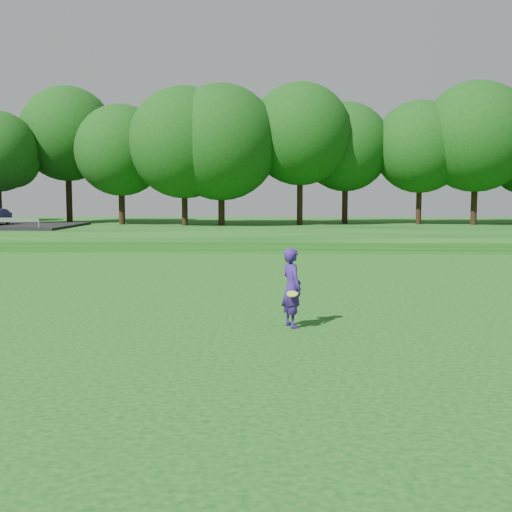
{
  "coord_description": "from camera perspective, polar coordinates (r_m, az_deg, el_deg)",
  "views": [
    {
      "loc": [
        3.53,
        -14.49,
        3.19
      ],
      "look_at": [
        2.81,
        4.57,
        1.3
      ],
      "focal_mm": 45.0,
      "sensor_mm": 36.0,
      "label": 1
    }
  ],
  "objects": [
    {
      "name": "ground",
      "position": [
        15.25,
        -11.35,
        -6.53
      ],
      "size": [
        140.0,
        140.0,
        0.0
      ],
      "primitive_type": "plane",
      "color": "#0D4311",
      "rests_on": "ground"
    },
    {
      "name": "walking_path",
      "position": [
        34.82,
        -3.67,
        0.42
      ],
      "size": [
        130.0,
        1.6,
        0.04
      ],
      "primitive_type": "cube",
      "color": "gray",
      "rests_on": "ground"
    },
    {
      "name": "berm",
      "position": [
        48.7,
        -2.0,
        2.25
      ],
      "size": [
        130.0,
        30.0,
        0.6
      ],
      "primitive_type": "cube",
      "color": "#0D4311",
      "rests_on": "ground"
    },
    {
      "name": "treeline",
      "position": [
        52.84,
        -1.71,
        10.98
      ],
      "size": [
        104.0,
        7.0,
        15.0
      ],
      "primitive_type": null,
      "color": "#133E0E",
      "rests_on": "berm"
    },
    {
      "name": "woman",
      "position": [
        15.23,
        3.2,
        -2.83
      ],
      "size": [
        0.7,
        0.9,
        1.89
      ],
      "color": "navy",
      "rests_on": "ground"
    }
  ]
}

